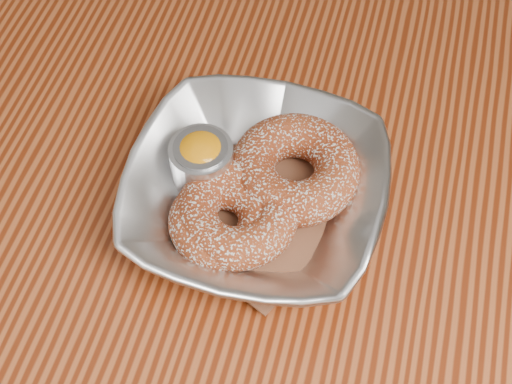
% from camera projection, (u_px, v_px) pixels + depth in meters
% --- Properties ---
extents(table, '(1.20, 0.80, 0.75)m').
position_uv_depth(table, '(207.00, 204.00, 0.74)').
color(table, brown).
rests_on(table, ground_plane).
extents(serving_bowl, '(0.22, 0.22, 0.05)m').
position_uv_depth(serving_bowl, '(256.00, 194.00, 0.60)').
color(serving_bowl, silver).
rests_on(serving_bowl, table).
extents(parchment, '(0.19, 0.19, 0.00)m').
position_uv_depth(parchment, '(256.00, 205.00, 0.61)').
color(parchment, brown).
rests_on(parchment, table).
extents(donut_back, '(0.15, 0.15, 0.04)m').
position_uv_depth(donut_back, '(295.00, 169.00, 0.61)').
color(donut_back, maroon).
rests_on(donut_back, parchment).
extents(donut_front, '(0.11, 0.11, 0.04)m').
position_uv_depth(donut_front, '(237.00, 214.00, 0.58)').
color(donut_front, maroon).
rests_on(donut_front, parchment).
extents(donut_extra, '(0.11, 0.11, 0.03)m').
position_uv_depth(donut_extra, '(222.00, 221.00, 0.58)').
color(donut_extra, maroon).
rests_on(donut_extra, parchment).
extents(ramekin, '(0.05, 0.05, 0.05)m').
position_uv_depth(ramekin, '(202.00, 162.00, 0.60)').
color(ramekin, silver).
rests_on(ramekin, table).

